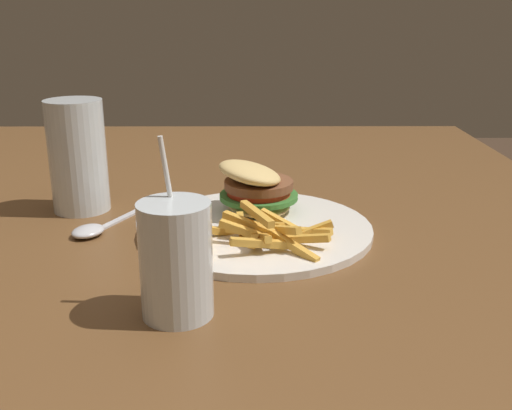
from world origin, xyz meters
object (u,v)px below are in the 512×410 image
at_px(beer_glass, 78,157).
at_px(spoon, 92,229).
at_px(meal_plate_near, 256,213).
at_px(juice_glass, 176,265).

xyz_separation_m(beer_glass, spoon, (-0.10, -0.04, -0.07)).
bearing_deg(meal_plate_near, beer_glass, 73.28).
xyz_separation_m(meal_plate_near, juice_glass, (-0.24, 0.08, 0.03)).
distance_m(meal_plate_near, juice_glass, 0.26).
bearing_deg(juice_glass, spoon, 32.70).
relative_size(beer_glass, juice_glass, 0.93).
distance_m(juice_glass, spoon, 0.27).
distance_m(meal_plate_near, beer_glass, 0.28).
distance_m(beer_glass, spoon, 0.13).
bearing_deg(juice_glass, meal_plate_near, -17.99).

